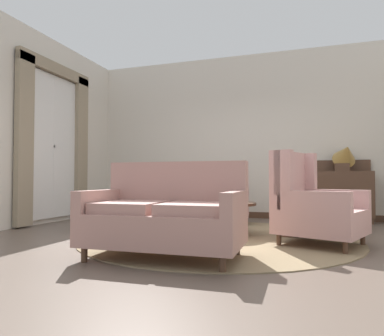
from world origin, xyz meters
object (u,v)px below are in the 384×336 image
Objects in this scene: armchair_far_left at (129,203)px; side_table at (290,206)px; porcelain_vase at (223,191)px; gramophone at (345,155)px; coffee_table at (221,208)px; settee at (166,216)px; armchair_back_corner at (312,206)px; armchair_near_sideboard at (226,198)px; sideboard at (342,193)px.

armchair_far_left reaches higher than side_table.
gramophone is (1.76, 2.06, 0.59)m from porcelain_vase.
settee reaches higher than coffee_table.
armchair_back_corner is 2.56m from gramophone.
porcelain_vase is 0.33× the size of armchair_back_corner.
gramophone reaches higher than armchair_far_left.
armchair_near_sideboard is (-0.21, 1.27, 0.07)m from coffee_table.
armchair_back_corner is at bearing 39.19° from settee.
gramophone is (3.22, 2.00, 0.79)m from armchair_far_left.
porcelain_vase is at bearing -164.90° from side_table.
settee is (-0.24, -1.48, -0.21)m from porcelain_vase.
armchair_back_corner reaches higher than porcelain_vase.
gramophone reaches higher than coffee_table.
porcelain_vase is 2.77m from gramophone.
porcelain_vase is at bearing 92.33° from armchair_near_sideboard.
armchair_near_sideboard is at bearing 99.54° from coffee_table.
armchair_far_left is at bearing -175.53° from side_table.
coffee_table is 0.93m from side_table.
armchair_back_corner is 2.53m from sideboard.
coffee_table is at bearing 123.45° from porcelain_vase.
porcelain_vase is at bearing -56.55° from coffee_table.
gramophone is at bearing -60.98° from sideboard.
gramophone is (0.60, 2.37, 0.75)m from armchair_back_corner.
armchair_back_corner is at bearing -17.09° from coffee_table.
gramophone reaches higher than armchair_near_sideboard.
side_table is (1.12, -1.08, -0.03)m from armchair_near_sideboard.
armchair_back_corner is at bearing -102.58° from sideboard.
gramophone reaches higher than sideboard.
armchair_near_sideboard reaches higher than side_table.
porcelain_vase is at bearing 80.69° from armchair_far_left.
settee reaches higher than porcelain_vase.
settee is 2.61× the size of gramophone.
sideboard reaches higher than armchair_far_left.
sideboard reaches higher than armchair_near_sideboard.
armchair_near_sideboard is 1.56m from side_table.
armchair_near_sideboard reaches higher than settee.
side_table is 1.17× the size of gramophone.
sideboard reaches higher than porcelain_vase.
settee is 1.35× the size of sideboard.
armchair_near_sideboard is at bearing -159.63° from gramophone.
side_table is at bearing 11.72° from coffee_table.
porcelain_vase is 1.51m from settee.
armchair_back_corner is at bearing 74.75° from armchair_far_left.
porcelain_vase is 0.25× the size of settee.
porcelain_vase is 1.48m from armchair_far_left.
armchair_back_corner is at bearing 122.36° from armchair_near_sideboard.
armchair_near_sideboard is (1.22, 1.26, 0.03)m from armchair_far_left.
coffee_table is 1.54m from settee.
gramophone is (2.00, 0.74, 0.76)m from armchair_near_sideboard.
armchair_back_corner reaches higher than settee.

